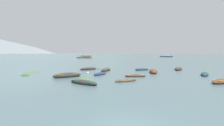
# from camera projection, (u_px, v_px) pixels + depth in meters

# --- Properties ---
(ground_plane) EXTENTS (6000.00, 6000.00, 0.00)m
(ground_plane) POSITION_uv_depth(u_px,v_px,m) (116.00, 53.00, 1504.82)
(ground_plane) COLOR #476066
(mountain_1) EXTENTS (2100.11, 2100.11, 500.58)m
(mountain_1) POSITION_uv_depth(u_px,v_px,m) (19.00, 30.00, 1800.96)
(mountain_1) COLOR slate
(mountain_1) RESTS_ON ground
(mountain_2) EXTENTS (863.66, 863.66, 349.54)m
(mountain_2) POSITION_uv_depth(u_px,v_px,m) (101.00, 39.00, 2019.77)
(mountain_2) COLOR slate
(mountain_2) RESTS_ON ground
(rowboat_0) EXTENTS (1.95, 4.63, 0.79)m
(rowboat_0) POSITION_uv_depth(u_px,v_px,m) (153.00, 71.00, 30.37)
(rowboat_0) COLOR brown
(rowboat_0) RESTS_ON ground
(rowboat_1) EXTENTS (2.92, 4.17, 0.52)m
(rowboat_1) POSITION_uv_depth(u_px,v_px,m) (205.00, 74.00, 26.98)
(rowboat_1) COLOR navy
(rowboat_1) RESTS_ON ground
(rowboat_2) EXTENTS (3.87, 2.76, 0.64)m
(rowboat_2) POSITION_uv_depth(u_px,v_px,m) (223.00, 81.00, 19.86)
(rowboat_2) COLOR brown
(rowboat_2) RESTS_ON ground
(rowboat_3) EXTENTS (3.28, 1.13, 0.45)m
(rowboat_3) POSITION_uv_depth(u_px,v_px,m) (135.00, 76.00, 25.21)
(rowboat_3) COLOR #4C3323
(rowboat_3) RESTS_ON ground
(rowboat_4) EXTENTS (4.23, 3.64, 0.80)m
(rowboat_4) POSITION_uv_depth(u_px,v_px,m) (67.00, 75.00, 24.83)
(rowboat_4) COLOR #2D2826
(rowboat_4) RESTS_ON ground
(rowboat_5) EXTENTS (4.02, 3.39, 0.56)m
(rowboat_5) POSITION_uv_depth(u_px,v_px,m) (83.00, 82.00, 19.38)
(rowboat_5) COLOR #2D2826
(rowboat_5) RESTS_ON ground
(rowboat_6) EXTENTS (2.38, 3.39, 0.53)m
(rowboat_6) POSITION_uv_depth(u_px,v_px,m) (100.00, 74.00, 27.46)
(rowboat_6) COLOR navy
(rowboat_6) RESTS_ON ground
(rowboat_7) EXTENTS (3.11, 4.26, 0.75)m
(rowboat_7) POSITION_uv_depth(u_px,v_px,m) (178.00, 69.00, 35.55)
(rowboat_7) COLOR #4C3323
(rowboat_7) RESTS_ON ground
(rowboat_8) EXTENTS (3.11, 2.09, 0.40)m
(rowboat_8) POSITION_uv_depth(u_px,v_px,m) (126.00, 80.00, 21.07)
(rowboat_8) COLOR brown
(rowboat_8) RESTS_ON ground
(rowboat_9) EXTENTS (3.23, 1.88, 0.52)m
(rowboat_9) POSITION_uv_depth(u_px,v_px,m) (142.00, 69.00, 34.71)
(rowboat_9) COLOR navy
(rowboat_9) RESTS_ON ground
(rowboat_10) EXTENTS (2.38, 4.21, 0.65)m
(rowboat_10) POSITION_uv_depth(u_px,v_px,m) (106.00, 70.00, 33.42)
(rowboat_10) COLOR #2D2826
(rowboat_10) RESTS_ON ground
(rowboat_11) EXTENTS (3.73, 3.30, 0.60)m
(rowboat_11) POSITION_uv_depth(u_px,v_px,m) (88.00, 69.00, 35.91)
(rowboat_11) COLOR #2D2826
(rowboat_11) RESTS_ON ground
(ferry_0) EXTENTS (10.65, 6.84, 2.54)m
(ferry_0) POSITION_uv_depth(u_px,v_px,m) (86.00, 56.00, 173.13)
(ferry_0) COLOR brown
(ferry_0) RESTS_ON ground
(ferry_1) EXTENTS (10.57, 5.68, 2.54)m
(ferry_1) POSITION_uv_depth(u_px,v_px,m) (84.00, 58.00, 115.65)
(ferry_1) COLOR brown
(ferry_1) RESTS_ON ground
(ferry_2) EXTENTS (11.26, 7.35, 2.54)m
(ferry_2) POSITION_uv_depth(u_px,v_px,m) (166.00, 57.00, 148.38)
(ferry_2) COLOR navy
(ferry_2) RESTS_ON ground
(mooring_buoy) EXTENTS (0.46, 0.46, 1.05)m
(mooring_buoy) POSITION_uv_depth(u_px,v_px,m) (88.00, 73.00, 29.15)
(mooring_buoy) COLOR silver
(mooring_buoy) RESTS_ON ground
(weed_patch_0) EXTENTS (3.43, 3.78, 0.14)m
(weed_patch_0) POSITION_uv_depth(u_px,v_px,m) (32.00, 73.00, 30.27)
(weed_patch_0) COLOR #477033
(weed_patch_0) RESTS_ON ground
(weed_patch_1) EXTENTS (3.21, 3.19, 0.14)m
(weed_patch_1) POSITION_uv_depth(u_px,v_px,m) (82.00, 80.00, 22.53)
(weed_patch_1) COLOR #477033
(weed_patch_1) RESTS_ON ground
(weed_patch_2) EXTENTS (1.83, 2.89, 0.14)m
(weed_patch_2) POSITION_uv_depth(u_px,v_px,m) (207.00, 71.00, 34.20)
(weed_patch_2) COLOR #477033
(weed_patch_2) RESTS_ON ground
(weed_patch_3) EXTENTS (2.80, 3.27, 0.14)m
(weed_patch_3) POSITION_uv_depth(u_px,v_px,m) (25.00, 75.00, 26.61)
(weed_patch_3) COLOR #2D5628
(weed_patch_3) RESTS_ON ground
(weed_patch_5) EXTENTS (1.99, 2.29, 0.14)m
(weed_patch_5) POSITION_uv_depth(u_px,v_px,m) (98.00, 69.00, 36.87)
(weed_patch_5) COLOR #2D5628
(weed_patch_5) RESTS_ON ground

